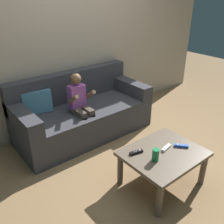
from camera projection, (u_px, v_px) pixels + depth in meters
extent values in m
plane|color=olive|center=(151.00, 163.00, 2.91)|extent=(10.20, 10.20, 0.00)
cube|color=#B2A38E|center=(77.00, 36.00, 3.39)|extent=(5.10, 0.05, 2.50)
cube|color=#38383D|center=(84.00, 120.00, 3.42)|extent=(1.81, 0.80, 0.41)
cube|color=#38383D|center=(70.00, 86.00, 3.46)|extent=(1.81, 0.16, 0.41)
cube|color=#38383D|center=(23.00, 119.00, 2.83)|extent=(0.18, 0.80, 0.19)
cube|color=#38383D|center=(129.00, 87.00, 3.74)|extent=(0.18, 0.80, 0.19)
cube|color=teal|center=(37.00, 102.00, 3.14)|extent=(0.38, 0.22, 0.29)
cylinder|color=#4C4238|center=(85.00, 133.00, 3.12)|extent=(0.07, 0.07, 0.41)
cylinder|color=#4C4238|center=(93.00, 130.00, 3.19)|extent=(0.07, 0.07, 0.41)
cube|color=#4C4238|center=(79.00, 113.00, 3.10)|extent=(0.08, 0.26, 0.08)
cube|color=#4C4238|center=(87.00, 110.00, 3.17)|extent=(0.08, 0.26, 0.08)
cube|color=#994C9E|center=(77.00, 97.00, 3.15)|extent=(0.21, 0.12, 0.31)
cylinder|color=brown|center=(73.00, 99.00, 2.99)|extent=(0.05, 0.23, 0.18)
cylinder|color=brown|center=(90.00, 95.00, 3.13)|extent=(0.05, 0.23, 0.18)
sphere|color=brown|center=(76.00, 79.00, 3.04)|extent=(0.14, 0.14, 0.14)
cube|color=brown|center=(163.00, 154.00, 2.46)|extent=(0.76, 0.63, 0.04)
cylinder|color=brown|center=(159.00, 200.00, 2.18)|extent=(0.06, 0.06, 0.36)
cylinder|color=brown|center=(203.00, 169.00, 2.55)|extent=(0.06, 0.06, 0.36)
cylinder|color=brown|center=(120.00, 169.00, 2.55)|extent=(0.06, 0.06, 0.36)
cylinder|color=brown|center=(163.00, 146.00, 2.92)|extent=(0.06, 0.06, 0.36)
cube|color=white|center=(166.00, 148.00, 2.50)|extent=(0.14, 0.06, 0.02)
cylinder|color=#99999E|center=(165.00, 148.00, 2.46)|extent=(0.02, 0.02, 0.00)
cylinder|color=silver|center=(166.00, 147.00, 2.49)|extent=(0.01, 0.01, 0.00)
cylinder|color=silver|center=(167.00, 146.00, 2.50)|extent=(0.01, 0.01, 0.00)
cube|color=blue|center=(181.00, 146.00, 2.53)|extent=(0.12, 0.13, 0.02)
cylinder|color=#99999E|center=(178.00, 144.00, 2.53)|extent=(0.02, 0.02, 0.00)
cylinder|color=silver|center=(181.00, 145.00, 2.52)|extent=(0.01, 0.01, 0.00)
cylinder|color=silver|center=(183.00, 145.00, 2.52)|extent=(0.01, 0.01, 0.00)
cube|color=black|center=(136.00, 152.00, 2.43)|extent=(0.14, 0.07, 0.02)
cylinder|color=#99999E|center=(140.00, 150.00, 2.44)|extent=(0.02, 0.02, 0.00)
cylinder|color=silver|center=(137.00, 151.00, 2.42)|extent=(0.01, 0.01, 0.00)
cylinder|color=silver|center=(135.00, 152.00, 2.42)|extent=(0.01, 0.01, 0.00)
cylinder|color=#1E7F47|center=(156.00, 155.00, 2.31)|extent=(0.07, 0.07, 0.12)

